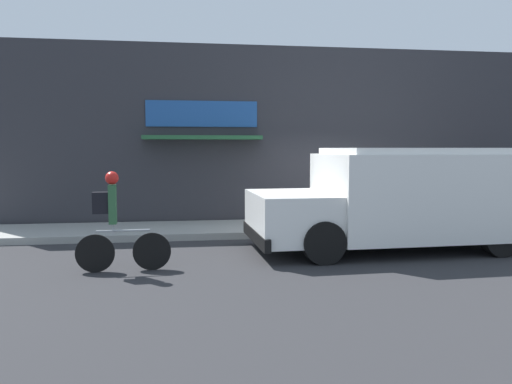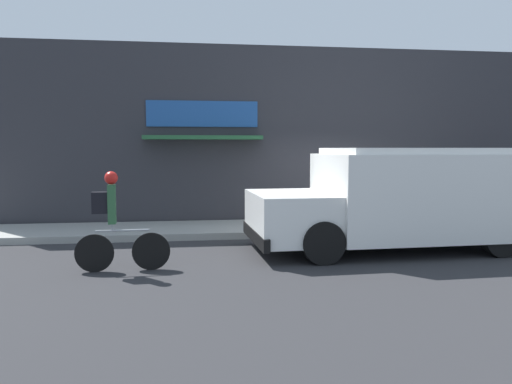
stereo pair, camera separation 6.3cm
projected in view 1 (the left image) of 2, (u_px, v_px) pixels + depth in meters
name	position (u px, v px, depth m)	size (l,w,h in m)	color
ground_plane	(338.00, 237.00, 11.67)	(70.00, 70.00, 0.00)	#2B2B2D
sidewalk	(325.00, 227.00, 12.70)	(28.00, 2.09, 0.16)	#999993
storefront	(312.00, 136.00, 13.66)	(17.83, 0.78, 4.80)	#2D2D33
school_bus	(406.00, 197.00, 10.22)	(5.82, 2.91, 2.08)	white
cyclist	(116.00, 222.00, 8.33)	(1.57, 0.22, 1.69)	black
trash_bin	(489.00, 203.00, 13.87)	(0.62, 0.62, 0.77)	#2D5138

